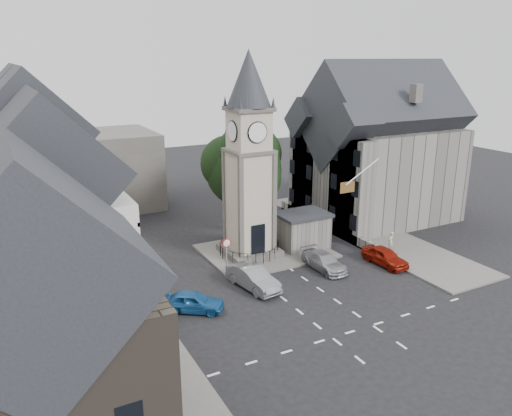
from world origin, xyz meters
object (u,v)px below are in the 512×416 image
car_east_red (385,256)px  clock_tower (249,158)px  stone_shelter (302,230)px  car_west_blue (193,302)px  pedestrian (391,242)px

car_east_red → clock_tower: bearing=138.3°
stone_shelter → car_east_red: bearing=-59.3°
stone_shelter → car_west_blue: (-12.30, -6.22, -0.87)m
clock_tower → car_west_blue: 12.52m
car_west_blue → pedestrian: pedestrian is taller
car_west_blue → car_east_red: car_east_red is taller
car_west_blue → car_east_red: 16.00m
stone_shelter → car_east_red: stone_shelter is taller
stone_shelter → pedestrian: size_ratio=2.48×
clock_tower → stone_shelter: bearing=-5.8°
car_west_blue → pedestrian: bearing=-50.3°
car_west_blue → clock_tower: bearing=-14.6°
stone_shelter → car_east_red: 7.29m
clock_tower → car_west_blue: (-7.50, -6.71, -7.45)m
stone_shelter → pedestrian: (6.04, -4.27, -0.68)m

